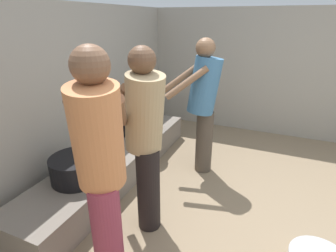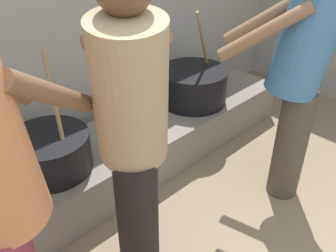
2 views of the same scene
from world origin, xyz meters
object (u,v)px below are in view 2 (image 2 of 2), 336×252
at_px(cook_in_tan_shirt, 132,129).
at_px(cook_in_blue_shirt, 300,69).
at_px(cooking_pot_secondary, 193,85).
at_px(cooking_pot_main, 50,152).

height_order(cook_in_tan_shirt, cook_in_blue_shirt, cook_in_tan_shirt).
distance_m(cook_in_tan_shirt, cook_in_blue_shirt, 1.10).
relative_size(cooking_pot_secondary, cook_in_blue_shirt, 0.46).
relative_size(cooking_pot_main, cooking_pot_secondary, 0.95).
relative_size(cooking_pot_main, cook_in_blue_shirt, 0.44).
xyz_separation_m(cook_in_tan_shirt, cook_in_blue_shirt, (1.08, -0.17, -0.01)).
bearing_deg(cook_in_tan_shirt, cook_in_blue_shirt, -8.78).
xyz_separation_m(cooking_pot_main, cooking_pot_secondary, (1.23, -0.01, 0.02)).
bearing_deg(cooking_pot_main, cook_in_blue_shirt, -37.45).
bearing_deg(cooking_pot_main, cook_in_tan_shirt, -84.81).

